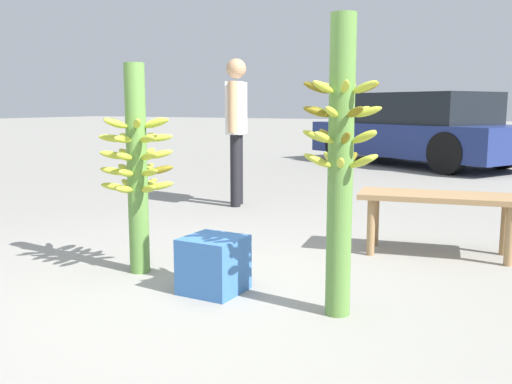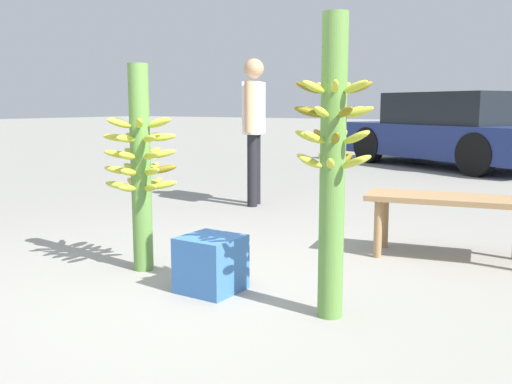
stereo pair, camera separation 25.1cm
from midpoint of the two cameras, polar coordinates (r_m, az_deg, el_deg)
The scene contains 7 objects.
ground_plane at distance 3.42m, azimuth -3.16°, elevation -10.47°, with size 80.00×80.00×0.00m, color gray.
banana_stalk_left at distance 3.87m, azimuth -9.65°, elevation 2.75°, with size 0.48×0.49×1.39m.
banana_stalk_center at distance 2.98m, azimuth 10.08°, elevation 3.02°, with size 0.42×0.42×1.58m.
vendor_person at distance 6.35m, azimuth 0.93°, elevation 7.36°, with size 0.31×0.59×1.62m.
market_bench at distance 4.42m, azimuth 20.25°, elevation -1.34°, with size 1.23×0.66×0.47m.
parked_car at distance 11.02m, azimuth 19.46°, elevation 5.78°, with size 4.41×3.35×1.34m.
produce_crate at distance 3.48m, azimuth -2.46°, elevation -7.20°, with size 0.34×0.34×0.34m.
Camera 2 is at (2.02, -2.54, 1.12)m, focal length 40.00 mm.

